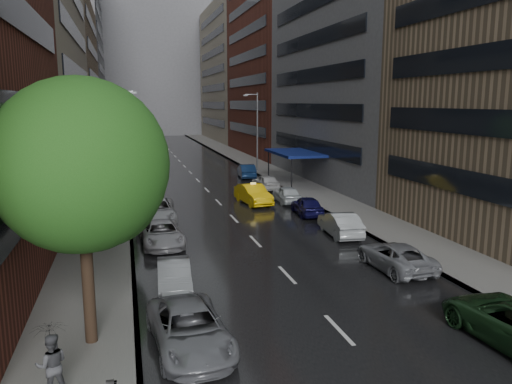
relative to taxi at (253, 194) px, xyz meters
The scene contains 16 objects.
road 23.50m from the taxi, 96.35° to the left, with size 14.00×140.00×0.01m, color black.
sidewalk_left 26.07m from the taxi, 116.43° to the left, with size 4.00×140.00×0.15m, color gray.
sidewalk_right 24.21m from the taxi, 74.66° to the left, with size 4.00×140.00×0.15m, color gray.
buildings_left 39.66m from the taxi, 118.71° to the left, with size 8.00×108.00×38.00m.
buildings_right 35.48m from the taxi, 67.57° to the left, with size 8.05×109.10×36.00m.
building_far 92.63m from the taxi, 91.63° to the left, with size 40.00×14.00×32.00m, color slate.
tree_near 24.91m from the taxi, 117.41° to the right, with size 5.63×5.63×8.97m.
tree_mid 14.14m from the taxi, 147.24° to the right, with size 5.09×5.09×8.11m.
tree_far 12.67m from the taxi, 158.72° to the left, with size 4.40×4.40×7.01m.
taxi is the anchor object (origin of this frame).
parked_cars_left 8.71m from the taxi, 156.71° to the right, with size 2.84×41.34×1.60m.
parked_cars_right 9.26m from the taxi, 72.38° to the right, with size 2.94×44.14×1.56m.
ped_black_umbrella 27.42m from the taxi, 116.01° to the right, with size 0.96×0.98×2.09m.
street_lamp_left 11.59m from the taxi, 162.07° to the left, with size 1.74×0.22×9.00m.
street_lamp_right 19.48m from the taxi, 74.40° to the left, with size 1.74×0.22×9.00m.
awning 10.76m from the taxi, 52.56° to the left, with size 4.00×8.00×3.12m.
Camera 1 is at (-7.20, -11.58, 8.16)m, focal length 35.00 mm.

